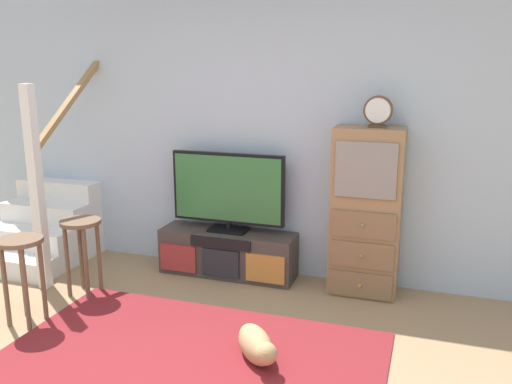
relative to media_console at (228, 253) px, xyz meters
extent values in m
cube|color=#A8BCD1|center=(0.30, 0.27, 1.14)|extent=(6.40, 0.12, 2.70)
cube|color=maroon|center=(0.30, -1.59, -0.21)|extent=(2.60, 1.80, 0.01)
cube|color=#423833|center=(0.00, 0.01, 0.00)|extent=(1.29, 0.36, 0.43)
cube|color=maroon|center=(-0.43, -0.18, -0.03)|extent=(0.36, 0.02, 0.26)
cube|color=#232328|center=(0.00, -0.18, -0.03)|extent=(0.36, 0.02, 0.26)
cube|color=#BC7533|center=(0.43, -0.18, -0.03)|extent=(0.36, 0.02, 0.26)
cube|color=black|center=(0.00, -0.18, 0.16)|extent=(0.58, 0.02, 0.09)
cube|color=black|center=(0.00, 0.03, 0.23)|extent=(0.36, 0.22, 0.02)
cylinder|color=black|center=(0.00, 0.03, 0.27)|extent=(0.05, 0.05, 0.06)
cube|color=black|center=(0.00, 0.03, 0.63)|extent=(1.08, 0.05, 0.66)
cube|color=#2D6B38|center=(0.00, 0.00, 0.63)|extent=(1.03, 0.01, 0.61)
cube|color=#93704C|center=(1.27, 0.02, 0.51)|extent=(0.58, 0.34, 1.45)
cube|color=brown|center=(1.27, -0.16, -0.08)|extent=(0.53, 0.02, 0.22)
sphere|color=olive|center=(1.27, -0.18, -0.08)|extent=(0.03, 0.03, 0.03)
cube|color=brown|center=(1.27, -0.16, 0.19)|extent=(0.53, 0.02, 0.22)
sphere|color=olive|center=(1.27, -0.18, 0.19)|extent=(0.03, 0.03, 0.03)
cube|color=brown|center=(1.27, -0.16, 0.45)|extent=(0.53, 0.02, 0.22)
sphere|color=olive|center=(1.27, -0.18, 0.45)|extent=(0.03, 0.03, 0.03)
cube|color=gray|center=(1.27, -0.16, 0.91)|extent=(0.49, 0.02, 0.46)
cube|color=#4C3823|center=(1.32, 0.00, 1.25)|extent=(0.14, 0.08, 0.02)
cylinder|color=brown|center=(1.32, 0.00, 1.38)|extent=(0.24, 0.04, 0.24)
cylinder|color=silver|center=(1.32, -0.03, 1.38)|extent=(0.20, 0.01, 0.20)
cube|color=white|center=(-1.95, -0.66, -0.12)|extent=(0.90, 0.26, 0.19)
cube|color=white|center=(-1.95, -0.40, -0.02)|extent=(0.90, 0.26, 0.38)
cube|color=white|center=(-1.95, -0.14, 0.07)|extent=(0.90, 0.26, 0.57)
cube|color=white|center=(-1.95, 0.12, 0.17)|extent=(0.90, 0.26, 0.76)
cube|color=white|center=(-1.95, 0.38, 0.26)|extent=(0.90, 0.26, 0.95)
cube|color=white|center=(-1.45, -0.79, 0.69)|extent=(0.09, 0.09, 1.80)
cube|color=#9E7547|center=(-1.45, -0.14, 1.49)|extent=(0.06, 1.33, 0.99)
cylinder|color=brown|center=(-1.22, -1.49, 0.11)|extent=(0.04, 0.04, 0.65)
cylinder|color=brown|center=(-1.03, -1.49, 0.11)|extent=(0.04, 0.04, 0.65)
cylinder|color=brown|center=(-1.22, -1.30, 0.11)|extent=(0.04, 0.04, 0.65)
cylinder|color=brown|center=(-1.03, -1.30, 0.11)|extent=(0.04, 0.04, 0.65)
cylinder|color=brown|center=(-1.12, -1.39, 0.45)|extent=(0.34, 0.34, 0.03)
cylinder|color=brown|center=(-1.12, -0.89, 0.10)|extent=(0.04, 0.04, 0.63)
cylinder|color=brown|center=(-0.93, -0.89, 0.10)|extent=(0.04, 0.04, 0.63)
cylinder|color=brown|center=(-1.12, -0.70, 0.10)|extent=(0.04, 0.04, 0.63)
cylinder|color=brown|center=(-0.93, -0.70, 0.10)|extent=(0.04, 0.04, 0.63)
cylinder|color=brown|center=(-1.03, -0.79, 0.44)|extent=(0.34, 0.34, 0.03)
ellipsoid|color=tan|center=(0.72, -1.33, -0.10)|extent=(0.43, 0.47, 0.22)
sphere|color=tan|center=(0.85, -1.50, -0.06)|extent=(0.15, 0.15, 0.15)
cylinder|color=tan|center=(0.60, -1.17, -0.14)|extent=(0.09, 0.10, 0.16)
camera|label=1|loc=(1.76, -4.44, 1.75)|focal=37.47mm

